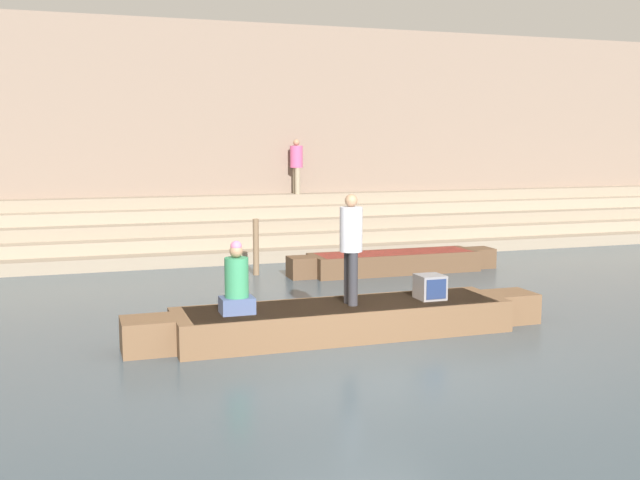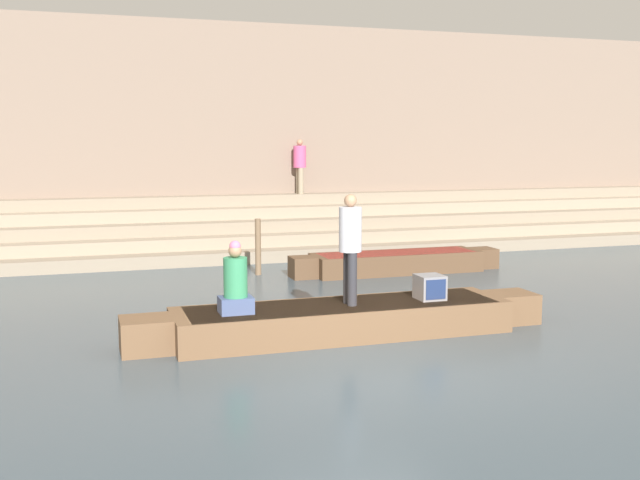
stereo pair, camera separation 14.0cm
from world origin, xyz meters
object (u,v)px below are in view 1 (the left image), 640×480
at_px(moored_boat_shore, 394,262).
at_px(tv_set, 430,287).
at_px(person_on_steps, 296,163).
at_px(person_standing, 351,241).
at_px(person_rowing, 237,285).
at_px(mooring_post, 256,247).
at_px(rowboat_main, 343,319).

bearing_deg(moored_boat_shore, tv_set, -113.67).
height_order(moored_boat_shore, person_on_steps, person_on_steps).
xyz_separation_m(person_standing, person_rowing, (-1.88, -0.05, -0.58)).
height_order(mooring_post, person_on_steps, person_on_steps).
height_order(rowboat_main, moored_boat_shore, rowboat_main).
distance_m(person_rowing, tv_set, 3.29).
relative_size(rowboat_main, moored_boat_shore, 1.33).
distance_m(moored_boat_shore, mooring_post, 3.34).
relative_size(moored_boat_shore, person_on_steps, 3.27).
xyz_separation_m(person_standing, person_on_steps, (2.20, 10.36, 0.97)).
relative_size(rowboat_main, mooring_post, 5.25).
bearing_deg(person_standing, moored_boat_shore, 60.39).
distance_m(person_rowing, mooring_post, 6.23).
bearing_deg(rowboat_main, person_standing, -14.71).
relative_size(mooring_post, person_on_steps, 0.83).
height_order(moored_boat_shore, mooring_post, mooring_post).
bearing_deg(mooring_post, moored_boat_shore, -12.12).
xyz_separation_m(mooring_post, person_on_steps, (2.33, 4.44, 1.84)).
distance_m(rowboat_main, person_on_steps, 10.82).
bearing_deg(person_standing, person_on_steps, 79.19).
bearing_deg(mooring_post, person_on_steps, 62.27).
distance_m(rowboat_main, mooring_post, 5.90).
height_order(rowboat_main, tv_set, tv_set).
bearing_deg(person_rowing, rowboat_main, -2.30).
distance_m(person_standing, mooring_post, 5.99).
relative_size(person_rowing, person_on_steps, 0.69).
bearing_deg(moored_boat_shore, person_on_steps, 94.39).
height_order(person_standing, moored_boat_shore, person_standing).
distance_m(person_rowing, person_on_steps, 11.29).
xyz_separation_m(person_standing, moored_boat_shore, (3.11, 5.22, -1.28)).
distance_m(person_standing, moored_boat_shore, 6.21).
xyz_separation_m(person_standing, mooring_post, (-0.13, 5.92, -0.87)).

